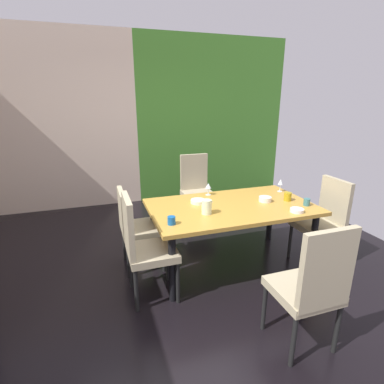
{
  "coord_description": "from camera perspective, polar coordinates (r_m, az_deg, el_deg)",
  "views": [
    {
      "loc": [
        -0.73,
        -2.58,
        1.84
      ],
      "look_at": [
        0.26,
        0.37,
        0.85
      ],
      "focal_mm": 28.0,
      "sensor_mm": 36.0,
      "label": 1
    }
  ],
  "objects": [
    {
      "name": "cup_right",
      "position": [
        3.45,
        21.01,
        -1.8
      ],
      "size": [
        0.07,
        0.07,
        0.08
      ],
      "primitive_type": "cylinder",
      "color": "#376D71",
      "rests_on": "dining_table"
    },
    {
      "name": "garden_window_panel",
      "position": [
        5.77,
        3.89,
        13.63
      ],
      "size": [
        2.83,
        0.1,
        2.87
      ],
      "primitive_type": "cube",
      "color": "#3E7828",
      "rests_on": "ground_plane"
    },
    {
      "name": "back_panel_interior",
      "position": [
        5.38,
        -26.3,
        11.61
      ],
      "size": [
        2.9,
        0.1,
        2.87
      ],
      "primitive_type": "cube",
      "color": "beige",
      "rests_on": "ground_plane"
    },
    {
      "name": "chair_left_near",
      "position": [
        2.81,
        -9.4,
        -9.75
      ],
      "size": [
        0.44,
        0.44,
        1.02
      ],
      "rotation": [
        0.0,
        0.0,
        -1.57
      ],
      "color": "tan",
      "rests_on": "ground_plane"
    },
    {
      "name": "dining_table",
      "position": [
        3.3,
        7.47,
        -3.74
      ],
      "size": [
        1.76,
        1.03,
        0.72
      ],
      "color": "#BC8A36",
      "rests_on": "ground_plane"
    },
    {
      "name": "serving_bowl_south",
      "position": [
        3.23,
        19.37,
        -3.31
      ],
      "size": [
        0.14,
        0.14,
        0.04
      ],
      "primitive_type": "cylinder",
      "color": "silver",
      "rests_on": "dining_table"
    },
    {
      "name": "wine_glass_west",
      "position": [
        3.55,
        3.13,
        1.09
      ],
      "size": [
        0.07,
        0.07,
        0.14
      ],
      "color": "silver",
      "rests_on": "dining_table"
    },
    {
      "name": "chair_left_far",
      "position": [
        3.32,
        -10.78,
        -6.03
      ],
      "size": [
        0.44,
        0.44,
        0.91
      ],
      "rotation": [
        0.0,
        0.0,
        -1.57
      ],
      "color": "tan",
      "rests_on": "ground_plane"
    },
    {
      "name": "chair_head_far",
      "position": [
        4.47,
        0.84,
        1.06
      ],
      "size": [
        0.44,
        0.45,
        1.03
      ],
      "rotation": [
        0.0,
        0.0,
        3.14
      ],
      "color": "tan",
      "rests_on": "ground_plane"
    },
    {
      "name": "pitcher_center",
      "position": [
        2.99,
        2.82,
        -2.82
      ],
      "size": [
        0.11,
        0.1,
        0.15
      ],
      "color": "beige",
      "rests_on": "dining_table"
    },
    {
      "name": "cup_east",
      "position": [
        3.54,
        17.76,
        -0.83
      ],
      "size": [
        0.08,
        0.08,
        0.09
      ],
      "primitive_type": "cylinder",
      "color": "#A68917",
      "rests_on": "dining_table"
    },
    {
      "name": "serving_bowl_left",
      "position": [
        3.3,
        1.16,
        -1.78
      ],
      "size": [
        0.16,
        0.16,
        0.04
      ],
      "primitive_type": "cylinder",
      "color": "silver",
      "rests_on": "dining_table"
    },
    {
      "name": "chair_head_near",
      "position": [
        2.39,
        21.9,
        -16.05
      ],
      "size": [
        0.44,
        0.44,
        1.04
      ],
      "color": "tan",
      "rests_on": "ground_plane"
    },
    {
      "name": "wine_glass_front",
      "position": [
        3.83,
        16.52,
        1.76
      ],
      "size": [
        0.06,
        0.06,
        0.16
      ],
      "color": "silver",
      "rests_on": "dining_table"
    },
    {
      "name": "chair_right_near",
      "position": [
        3.67,
        23.86,
        -4.53
      ],
      "size": [
        0.44,
        0.44,
        0.99
      ],
      "rotation": [
        0.0,
        0.0,
        1.57
      ],
      "color": "tan",
      "rests_on": "ground_plane"
    },
    {
      "name": "serving_bowl_rear",
      "position": [
        3.45,
        13.76,
        -1.32
      ],
      "size": [
        0.14,
        0.14,
        0.05
      ],
      "primitive_type": "cylinder",
      "color": "silver",
      "rests_on": "dining_table"
    },
    {
      "name": "cup_near_window",
      "position": [
        2.76,
        -3.93,
        -5.43
      ],
      "size": [
        0.07,
        0.07,
        0.08
      ],
      "primitive_type": "cylinder",
      "color": "#14539C",
      "rests_on": "dining_table"
    },
    {
      "name": "ground_plane",
      "position": [
        3.26,
        -2.33,
        -16.92
      ],
      "size": [
        5.73,
        5.58,
        0.02
      ],
      "primitive_type": "cube",
      "color": "black"
    }
  ]
}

